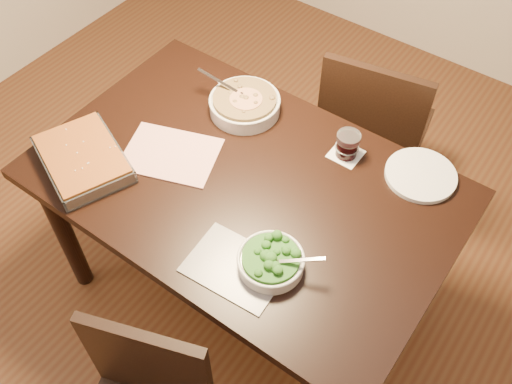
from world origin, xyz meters
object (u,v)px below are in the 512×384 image
at_px(baking_dish, 83,159).
at_px(table, 245,198).
at_px(wine_tumbler, 348,144).
at_px(chair_far, 372,129).
at_px(broccoli_bowl, 271,261).
at_px(dinner_plate, 421,175).
at_px(stew_bowl, 245,104).

bearing_deg(baking_dish, table, 51.26).
bearing_deg(wine_tumbler, chair_far, 100.48).
bearing_deg(broccoli_bowl, chair_far, 97.50).
height_order(baking_dish, dinner_plate, baking_dish).
relative_size(table, broccoli_bowl, 6.52).
xyz_separation_m(table, stew_bowl, (-0.20, 0.27, 0.13)).
bearing_deg(stew_bowl, broccoli_bowl, -46.86).
relative_size(broccoli_bowl, chair_far, 0.24).
xyz_separation_m(table, baking_dish, (-0.48, -0.26, 0.12)).
distance_m(wine_tumbler, dinner_plate, 0.26).
distance_m(stew_bowl, dinner_plate, 0.68).
bearing_deg(wine_tumbler, broccoli_bowl, -84.86).
relative_size(stew_bowl, chair_far, 0.33).
relative_size(baking_dish, dinner_plate, 1.71).
bearing_deg(chair_far, table, 68.16).
relative_size(table, chair_far, 1.56).
bearing_deg(broccoli_bowl, dinner_plate, 70.37).
relative_size(stew_bowl, wine_tumbler, 3.17).
xyz_separation_m(wine_tumbler, chair_far, (-0.08, 0.41, -0.30)).
relative_size(broccoli_bowl, dinner_plate, 0.90).
height_order(stew_bowl, baking_dish, stew_bowl).
xyz_separation_m(table, chair_far, (0.14, 0.71, -0.15)).
distance_m(baking_dish, dinner_plate, 1.14).
height_order(stew_bowl, chair_far, chair_far).
bearing_deg(wine_tumbler, table, -125.46).
distance_m(dinner_plate, chair_far, 0.55).
height_order(broccoli_bowl, baking_dish, broccoli_bowl).
xyz_separation_m(stew_bowl, chair_far, (0.34, 0.44, -0.28)).
bearing_deg(baking_dish, chair_far, 80.06).
bearing_deg(table, chair_far, 78.93).
xyz_separation_m(broccoli_bowl, wine_tumbler, (-0.05, 0.52, 0.02)).
bearing_deg(stew_bowl, chair_far, 52.32).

